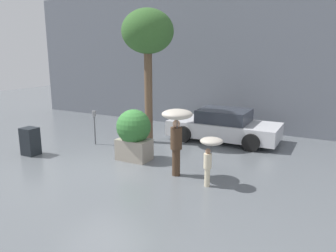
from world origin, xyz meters
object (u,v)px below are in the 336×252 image
Objects in this scene: parking_meter at (94,120)px; newspaper_box at (30,141)px; person_adult at (177,126)px; person_child at (210,149)px; parked_car_near at (224,126)px; planter_box at (134,133)px; street_tree at (148,35)px.

parking_meter is 2.25m from newspaper_box.
person_child is at bearing 44.12° from person_adult.
person_adult is 0.45× the size of parked_car_near.
street_tree is (-0.65, 1.94, 3.00)m from planter_box.
newspaper_box is at bearing -160.18° from planter_box.
person_adult reaches higher than parking_meter.
street_tree reaches higher than newspaper_box.
person_child is 4.46m from parked_car_near.
planter_box is 1.97m from person_adult.
parked_car_near is at bearing 145.82° from person_adult.
parked_car_near is at bearing 34.48° from parking_meter.
planter_box is 0.86× the size of person_adult.
street_tree is 5.31m from newspaper_box.
person_child is 5.28m from parking_meter.
planter_box is 1.29× the size of parking_meter.
newspaper_box is at bearing -129.87° from street_tree.
person_adult reaches higher than newspaper_box.
person_child is (1.02, -0.19, -0.42)m from person_adult.
street_tree reaches higher than parked_car_near.
parking_meter is (-4.02, 1.41, -0.50)m from person_adult.
person_adult is 4.33m from street_tree.
parked_car_near is at bearing 63.82° from planter_box.
planter_box is 2.93m from person_child.
parked_car_near is 4.52× the size of newspaper_box.
planter_box is at bearing 117.53° from person_child.
street_tree is (-2.44, 2.58, 2.47)m from person_adult.
planter_box reaches higher than parking_meter.
street_tree is 3.86× the size of parking_meter.
parking_meter is at bearing 124.04° from parked_car_near.
person_child is 1.39× the size of newspaper_box.
parked_car_near is at bearing 58.12° from person_child.
person_child is 0.31× the size of parked_car_near.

